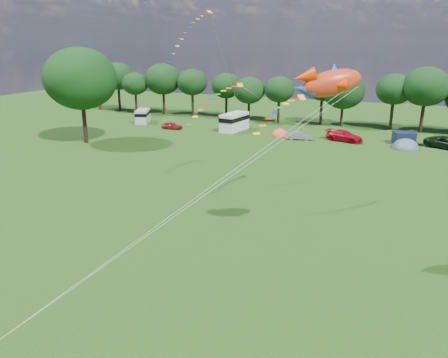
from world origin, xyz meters
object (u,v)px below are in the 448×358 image
at_px(campervan_a, 143,116).
at_px(campervan_b, 234,121).
at_px(big_tree, 80,79).
at_px(car_a, 172,126).
at_px(fish_kite, 327,83).
at_px(car_d, 446,143).
at_px(car_b, 299,136).
at_px(tent_greyblue, 405,148).
at_px(car_c, 344,136).
at_px(tent_orange, 280,135).

bearing_deg(campervan_a, campervan_b, -114.61).
height_order(big_tree, car_a, big_tree).
bearing_deg(fish_kite, campervan_a, 105.63).
bearing_deg(big_tree, car_a, 65.58).
relative_size(big_tree, car_d, 2.32).
xyz_separation_m(car_a, fish_kite, (31.39, -36.54, 11.00)).
bearing_deg(car_d, campervan_a, 113.85).
distance_m(car_b, campervan_a, 29.50).
bearing_deg(big_tree, campervan_b, 45.88).
relative_size(big_tree, tent_greyblue, 3.36).
relative_size(car_a, car_c, 0.69).
height_order(big_tree, car_d, big_tree).
bearing_deg(tent_greyblue, campervan_b, 174.01).
height_order(car_a, campervan_a, campervan_a).
relative_size(car_d, tent_orange, 1.99).
bearing_deg(car_a, campervan_b, -74.98).
xyz_separation_m(car_b, car_d, (19.72, 2.31, 0.16)).
bearing_deg(campervan_a, car_b, -119.43).
xyz_separation_m(campervan_a, campervan_b, (17.84, -0.42, 0.27)).
height_order(car_b, campervan_a, campervan_a).
bearing_deg(big_tree, tent_greyblue, 18.30).
xyz_separation_m(campervan_b, tent_orange, (7.94, -0.87, -1.51)).
relative_size(campervan_b, tent_greyblue, 1.54).
bearing_deg(tent_greyblue, campervan_a, 175.89).
height_order(car_c, campervan_a, campervan_a).
bearing_deg(tent_greyblue, fish_kite, -97.29).
distance_m(big_tree, tent_greyblue, 45.50).
relative_size(big_tree, tent_orange, 4.62).
bearing_deg(big_tree, tent_orange, 33.30).
height_order(car_c, tent_orange, car_c).
height_order(car_d, campervan_a, campervan_a).
height_order(car_c, car_d, car_d).
distance_m(campervan_a, tent_orange, 25.84).
bearing_deg(tent_greyblue, tent_orange, 174.12).
bearing_deg(campervan_b, car_a, 114.78).
relative_size(car_d, campervan_b, 0.94).
bearing_deg(car_c, fish_kite, -157.83).
relative_size(campervan_b, tent_orange, 2.12).
distance_m(car_a, car_d, 41.25).
bearing_deg(car_d, tent_orange, 115.90).
height_order(car_d, tent_greyblue, car_d).
bearing_deg(fish_kite, car_d, 47.06).
xyz_separation_m(car_a, campervan_b, (9.98, 2.97, 0.94)).
relative_size(car_c, campervan_a, 0.99).
relative_size(campervan_a, campervan_b, 0.86).
height_order(car_c, tent_greyblue, car_c).
relative_size(campervan_a, tent_orange, 1.82).
distance_m(tent_greyblue, fish_kite, 38.84).
relative_size(car_a, campervan_a, 0.68).
bearing_deg(car_b, campervan_a, 73.73).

